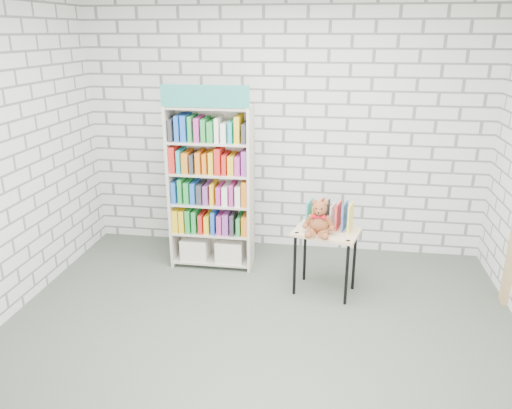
# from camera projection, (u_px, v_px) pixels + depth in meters

# --- Properties ---
(ground) EXTENTS (4.50, 4.50, 0.00)m
(ground) POSITION_uv_depth(u_px,v_px,m) (257.00, 339.00, 4.17)
(ground) COLOR #485346
(ground) RESTS_ON ground
(room_shell) EXTENTS (4.52, 4.02, 2.81)m
(room_shell) POSITION_uv_depth(u_px,v_px,m) (257.00, 127.00, 3.58)
(room_shell) COLOR silver
(room_shell) RESTS_ON ground
(bookshelf) EXTENTS (0.87, 0.34, 1.96)m
(bookshelf) POSITION_uv_depth(u_px,v_px,m) (211.00, 187.00, 5.24)
(bookshelf) COLOR beige
(bookshelf) RESTS_ON ground
(display_table) EXTENTS (0.68, 0.55, 0.65)m
(display_table) POSITION_uv_depth(u_px,v_px,m) (326.00, 240.00, 4.76)
(display_table) COLOR #D7AF81
(display_table) RESTS_ON ground
(table_books) EXTENTS (0.45, 0.28, 0.25)m
(table_books) POSITION_uv_depth(u_px,v_px,m) (330.00, 215.00, 4.78)
(table_books) COLOR teal
(table_books) RESTS_ON display_table
(teddy_bear) EXTENTS (0.30, 0.28, 0.33)m
(teddy_bear) POSITION_uv_depth(u_px,v_px,m) (319.00, 221.00, 4.63)
(teddy_bear) COLOR brown
(teddy_bear) RESTS_ON display_table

